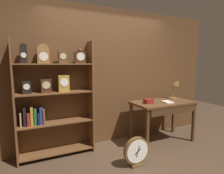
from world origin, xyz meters
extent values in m
cube|color=brown|center=(0.00, 1.31, 1.30)|extent=(4.80, 0.05, 2.60)
cube|color=brown|center=(-1.63, 1.10, 0.97)|extent=(0.02, 0.30, 1.93)
cube|color=brown|center=(-0.42, 1.10, 0.97)|extent=(0.03, 0.30, 1.93)
cube|color=brown|center=(-1.03, 1.25, 0.97)|extent=(1.23, 0.01, 1.93)
cube|color=brown|center=(-1.03, 1.10, 0.08)|extent=(1.18, 0.29, 0.02)
cube|color=brown|center=(-1.03, 1.10, 0.58)|extent=(1.18, 0.29, 0.02)
cube|color=brown|center=(-1.03, 1.10, 1.08)|extent=(1.18, 0.29, 0.02)
cube|color=brown|center=(-1.03, 1.10, 1.55)|extent=(1.18, 0.29, 0.02)
cube|color=black|center=(-1.46, 1.11, 1.66)|extent=(0.10, 0.09, 0.21)
cylinder|color=black|center=(-1.46, 1.11, 1.80)|extent=(0.10, 0.09, 0.10)
cylinder|color=silver|center=(-1.46, 1.06, 1.68)|extent=(0.08, 0.01, 0.08)
cube|color=black|center=(-1.45, 1.10, 1.19)|extent=(0.12, 0.11, 0.20)
cylinder|color=silver|center=(-1.45, 1.04, 1.21)|extent=(0.09, 0.01, 0.09)
cube|color=olive|center=(-1.19, 1.11, 1.65)|extent=(0.18, 0.10, 0.18)
cylinder|color=olive|center=(-1.19, 1.11, 1.77)|extent=(0.18, 0.10, 0.18)
cylinder|color=silver|center=(-1.19, 1.06, 1.66)|extent=(0.13, 0.01, 0.13)
cube|color=#472816|center=(-1.17, 1.08, 1.20)|extent=(0.15, 0.08, 0.22)
cylinder|color=#C6B78C|center=(-1.17, 1.04, 1.22)|extent=(0.12, 0.01, 0.12)
cube|color=brown|center=(-0.90, 1.10, 1.66)|extent=(0.13, 0.11, 0.19)
cylinder|color=#C6B78C|center=(-0.90, 1.04, 1.67)|extent=(0.10, 0.01, 0.10)
cube|color=#B28C38|center=(-0.89, 1.10, 1.23)|extent=(0.17, 0.11, 0.27)
cylinder|color=white|center=(-0.89, 1.04, 1.25)|extent=(0.13, 0.01, 0.13)
cube|color=#472816|center=(-0.60, 1.09, 1.66)|extent=(0.18, 0.08, 0.19)
sphere|color=#472816|center=(-0.60, 1.09, 1.77)|extent=(0.08, 0.08, 0.08)
cylinder|color=silver|center=(-0.60, 1.05, 1.67)|extent=(0.13, 0.01, 0.13)
cube|color=tan|center=(-1.56, 1.11, 0.70)|extent=(0.02, 0.14, 0.21)
cube|color=black|center=(-1.50, 1.12, 0.74)|extent=(0.04, 0.16, 0.30)
cube|color=maroon|center=(-1.45, 1.08, 0.69)|extent=(0.04, 0.13, 0.20)
cube|color=#B78C2D|center=(-1.40, 1.10, 0.74)|extent=(0.04, 0.14, 0.29)
cube|color=#236638|center=(-1.35, 1.11, 0.72)|extent=(0.04, 0.13, 0.26)
cube|color=#19234C|center=(-1.31, 1.08, 0.68)|extent=(0.02, 0.13, 0.18)
cube|color=navy|center=(-1.26, 1.12, 0.73)|extent=(0.04, 0.17, 0.27)
cube|color=brown|center=(-1.22, 1.08, 0.71)|extent=(0.03, 0.13, 0.25)
cube|color=brown|center=(0.98, 0.82, 0.79)|extent=(1.22, 0.65, 0.04)
cube|color=#50321B|center=(0.42, 0.55, 0.38)|extent=(0.05, 0.05, 0.77)
cube|color=#50321B|center=(1.54, 0.55, 0.38)|extent=(0.05, 0.05, 0.77)
cube|color=#50321B|center=(0.42, 1.10, 0.38)|extent=(0.05, 0.05, 0.77)
cube|color=#50321B|center=(1.54, 1.10, 0.38)|extent=(0.05, 0.05, 0.77)
cube|color=#472C18|center=(0.98, 0.52, 0.70)|extent=(1.04, 0.03, 0.12)
cylinder|color=olive|center=(1.36, 0.97, 0.82)|extent=(0.13, 0.13, 0.02)
cylinder|color=olive|center=(1.36, 0.97, 0.99)|extent=(0.02, 0.02, 0.33)
cone|color=olive|center=(1.42, 0.92, 1.16)|extent=(0.14, 0.17, 0.15)
cube|color=maroon|center=(0.62, 0.81, 0.85)|extent=(0.16, 0.13, 0.08)
cube|color=silver|center=(0.99, 0.71, 0.82)|extent=(0.19, 0.24, 0.02)
cube|color=brown|center=(0.01, 0.25, 0.02)|extent=(0.19, 0.11, 0.04)
cylinder|color=brown|center=(0.01, 0.25, 0.25)|extent=(0.42, 0.06, 0.42)
cylinder|color=white|center=(0.01, 0.22, 0.25)|extent=(0.36, 0.01, 0.36)
cube|color=black|center=(0.01, 0.21, 0.25)|extent=(0.11, 0.01, 0.09)
cube|color=black|center=(0.01, 0.21, 0.25)|extent=(0.06, 0.01, 0.17)
camera|label=1|loc=(-1.44, -1.97, 1.56)|focal=29.34mm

